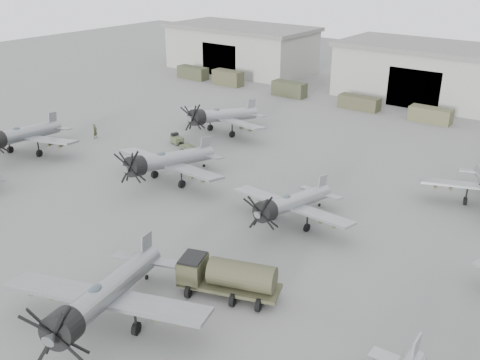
{
  "coord_description": "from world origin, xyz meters",
  "views": [
    {
      "loc": [
        27.46,
        -23.86,
        22.45
      ],
      "look_at": [
        -0.52,
        12.7,
        2.5
      ],
      "focal_mm": 40.0,
      "sensor_mm": 36.0,
      "label": 1
    }
  ],
  "objects_px": {
    "aircraft_mid_0": "(21,135)",
    "fuel_tanker": "(228,275)",
    "aircraft_mid_1": "(166,161)",
    "tug_trailer": "(182,143)",
    "ground_crew": "(95,131)",
    "aircraft_far_0": "(220,116)",
    "aircraft_near_1": "(102,296)",
    "aircraft_mid_2": "(290,203)"
  },
  "relations": [
    {
      "from": "aircraft_far_0",
      "to": "fuel_tanker",
      "type": "bearing_deg",
      "value": -44.08
    },
    {
      "from": "aircraft_mid_0",
      "to": "aircraft_mid_1",
      "type": "xyz_separation_m",
      "value": [
        19.31,
        4.37,
        -0.03
      ]
    },
    {
      "from": "tug_trailer",
      "to": "ground_crew",
      "type": "xyz_separation_m",
      "value": [
        -11.2,
        -4.33,
        0.45
      ]
    },
    {
      "from": "aircraft_mid_0",
      "to": "ground_crew",
      "type": "xyz_separation_m",
      "value": [
        1.81,
        9.12,
        -1.54
      ]
    },
    {
      "from": "aircraft_near_1",
      "to": "ground_crew",
      "type": "xyz_separation_m",
      "value": [
        -30.88,
        23.86,
        -1.58
      ]
    },
    {
      "from": "aircraft_mid_2",
      "to": "aircraft_far_0",
      "type": "xyz_separation_m",
      "value": [
        -20.93,
        15.93,
        0.32
      ]
    },
    {
      "from": "fuel_tanker",
      "to": "aircraft_mid_2",
      "type": "bearing_deg",
      "value": 80.96
    },
    {
      "from": "aircraft_far_0",
      "to": "tug_trailer",
      "type": "relative_size",
      "value": 2.08
    },
    {
      "from": "aircraft_mid_0",
      "to": "ground_crew",
      "type": "relative_size",
      "value": 7.21
    },
    {
      "from": "aircraft_near_1",
      "to": "aircraft_mid_1",
      "type": "height_order",
      "value": "aircraft_near_1"
    },
    {
      "from": "aircraft_far_0",
      "to": "fuel_tanker",
      "type": "relative_size",
      "value": 1.82
    },
    {
      "from": "aircraft_mid_0",
      "to": "aircraft_far_0",
      "type": "distance_m",
      "value": 24.28
    },
    {
      "from": "fuel_tanker",
      "to": "aircraft_mid_1",
      "type": "bearing_deg",
      "value": 126.85
    },
    {
      "from": "aircraft_mid_0",
      "to": "aircraft_near_1",
      "type": "bearing_deg",
      "value": -44.21
    },
    {
      "from": "aircraft_mid_0",
      "to": "aircraft_far_0",
      "type": "xyz_separation_m",
      "value": [
        13.52,
        20.17,
        -0.01
      ]
    },
    {
      "from": "aircraft_near_1",
      "to": "fuel_tanker",
      "type": "height_order",
      "value": "aircraft_near_1"
    },
    {
      "from": "aircraft_far_0",
      "to": "fuel_tanker",
      "type": "xyz_separation_m",
      "value": [
        23.05,
        -27.21,
        -0.89
      ]
    },
    {
      "from": "aircraft_mid_1",
      "to": "ground_crew",
      "type": "xyz_separation_m",
      "value": [
        -17.5,
        4.75,
        -1.51
      ]
    },
    {
      "from": "aircraft_mid_1",
      "to": "aircraft_far_0",
      "type": "xyz_separation_m",
      "value": [
        -5.79,
        15.79,
        0.02
      ]
    },
    {
      "from": "aircraft_far_0",
      "to": "aircraft_mid_2",
      "type": "bearing_deg",
      "value": -31.62
    },
    {
      "from": "ground_crew",
      "to": "aircraft_mid_0",
      "type": "bearing_deg",
      "value": 152.24
    },
    {
      "from": "tug_trailer",
      "to": "aircraft_far_0",
      "type": "bearing_deg",
      "value": 104.91
    },
    {
      "from": "aircraft_near_1",
      "to": "ground_crew",
      "type": "bearing_deg",
      "value": 121.8
    },
    {
      "from": "tug_trailer",
      "to": "aircraft_mid_1",
      "type": "bearing_deg",
      "value": -35.9
    },
    {
      "from": "aircraft_far_0",
      "to": "tug_trailer",
      "type": "height_order",
      "value": "aircraft_far_0"
    },
    {
      "from": "aircraft_near_1",
      "to": "aircraft_mid_1",
      "type": "distance_m",
      "value": 23.33
    },
    {
      "from": "tug_trailer",
      "to": "ground_crew",
      "type": "bearing_deg",
      "value": -139.56
    },
    {
      "from": "aircraft_mid_0",
      "to": "fuel_tanker",
      "type": "distance_m",
      "value": 37.25
    },
    {
      "from": "aircraft_mid_1",
      "to": "tug_trailer",
      "type": "relative_size",
      "value": 2.04
    },
    {
      "from": "aircraft_near_1",
      "to": "aircraft_mid_1",
      "type": "xyz_separation_m",
      "value": [
        -13.37,
        19.12,
        -0.07
      ]
    },
    {
      "from": "aircraft_near_1",
      "to": "aircraft_mid_0",
      "type": "bearing_deg",
      "value": 135.22
    },
    {
      "from": "aircraft_far_0",
      "to": "tug_trailer",
      "type": "xyz_separation_m",
      "value": [
        -0.52,
        -6.72,
        -1.97
      ]
    },
    {
      "from": "aircraft_mid_1",
      "to": "ground_crew",
      "type": "distance_m",
      "value": 18.2
    },
    {
      "from": "tug_trailer",
      "to": "ground_crew",
      "type": "distance_m",
      "value": 12.01
    },
    {
      "from": "aircraft_near_1",
      "to": "tug_trailer",
      "type": "distance_m",
      "value": 34.44
    },
    {
      "from": "aircraft_mid_0",
      "to": "fuel_tanker",
      "type": "height_order",
      "value": "aircraft_mid_0"
    },
    {
      "from": "fuel_tanker",
      "to": "aircraft_near_1",
      "type": "bearing_deg",
      "value": -136.43
    },
    {
      "from": "aircraft_mid_0",
      "to": "tug_trailer",
      "type": "xyz_separation_m",
      "value": [
        13.0,
        13.45,
        -1.98
      ]
    },
    {
      "from": "aircraft_mid_2",
      "to": "aircraft_mid_1",
      "type": "bearing_deg",
      "value": -178.01
    },
    {
      "from": "aircraft_near_1",
      "to": "fuel_tanker",
      "type": "relative_size",
      "value": 1.83
    },
    {
      "from": "aircraft_mid_0",
      "to": "fuel_tanker",
      "type": "xyz_separation_m",
      "value": [
        36.57,
        -7.05,
        -0.9
      ]
    },
    {
      "from": "aircraft_far_0",
      "to": "aircraft_mid_1",
      "type": "bearing_deg",
      "value": -64.22
    }
  ]
}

